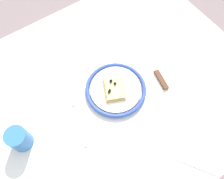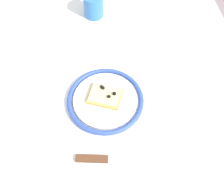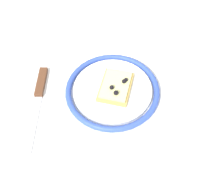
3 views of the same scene
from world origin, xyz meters
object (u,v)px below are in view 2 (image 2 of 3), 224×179
Objects in this scene: plate at (105,100)px; pizza_slice_near at (105,96)px; fork at (90,56)px; dining_table at (110,105)px; cup at (92,6)px; knife at (104,159)px.

pizza_slice_near reaches higher than plate.
plate reaches higher than fork.
dining_table is 5.03× the size of plate.
cup reaches higher than pizza_slice_near.
knife is at bearing -1.70° from fork.
pizza_slice_near is (0.02, -0.02, 0.10)m from dining_table.
pizza_slice_near is (-0.01, 0.00, 0.01)m from plate.
plate is 0.99× the size of knife.
cup is (-0.20, 0.04, 0.04)m from fork.
dining_table is at bearing 139.38° from pizza_slice_near.
fork is (-0.37, 0.01, -0.00)m from knife.
pizza_slice_near is at bearing 169.86° from knife.
fork is (-0.16, -0.04, 0.08)m from dining_table.
dining_table is at bearing 0.65° from cup.
dining_table is 4.99× the size of knife.
fork is at bearing -165.50° from dining_table.
knife is 2.66× the size of cup.
plate is at bearing -31.94° from dining_table.
knife reaches higher than fork.
pizza_slice_near is at bearing -40.62° from dining_table.
dining_table is at bearing 166.22° from knife.
pizza_slice_near is 0.19m from knife.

